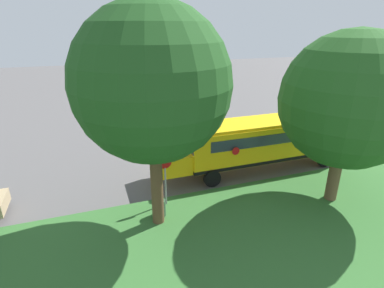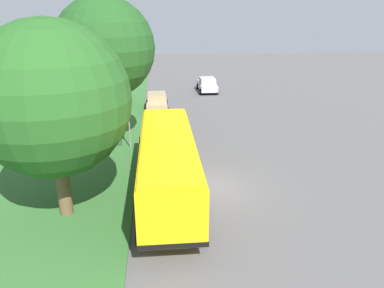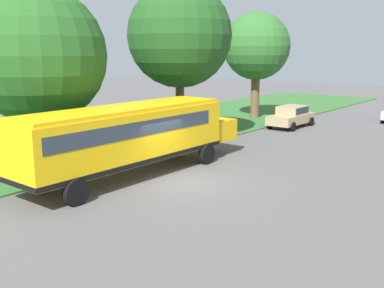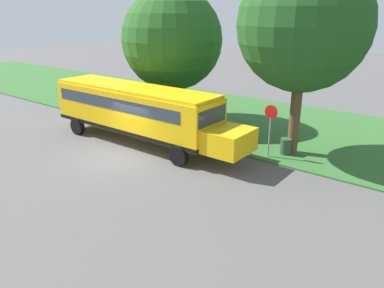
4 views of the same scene
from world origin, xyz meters
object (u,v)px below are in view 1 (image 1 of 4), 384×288
Objects in this scene: school_bus at (263,139)px; trash_bin at (160,209)px; stop_sign at (165,175)px; oak_tree_beside_bus at (349,99)px; oak_tree_roadside_mid at (152,85)px.

school_bus reaches higher than trash_bin.
school_bus reaches higher than stop_sign.
oak_tree_beside_bus reaches higher than trash_bin.
trash_bin is (0.55, -0.19, -5.95)m from oak_tree_roadside_mid.
school_bus is 1.30× the size of oak_tree_roadside_mid.
oak_tree_beside_bus is 0.89× the size of oak_tree_roadside_mid.
stop_sign is 3.04× the size of trash_bin.
trash_bin is at bearing 148.61° from stop_sign.
stop_sign is (1.42, -0.73, -4.67)m from oak_tree_roadside_mid.
school_bus is at bearing 14.61° from oak_tree_beside_bus.
oak_tree_beside_bus is 9.22m from stop_sign.
trash_bin is at bearing -19.37° from oak_tree_roadside_mid.
oak_tree_roadside_mid is 5.98m from trash_bin.
stop_sign is at bearing -31.39° from trash_bin.
oak_tree_roadside_mid is (-3.70, 7.59, 4.48)m from school_bus.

